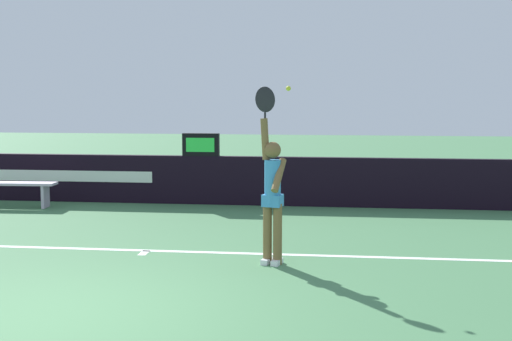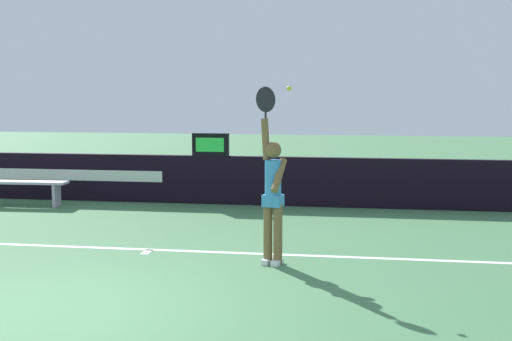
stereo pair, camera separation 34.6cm
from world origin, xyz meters
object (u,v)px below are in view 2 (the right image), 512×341
object	(u,v)px
speed_display	(211,144)
tennis_player	(273,192)
courtside_bench_near	(25,187)
tennis_ball	(289,88)

from	to	relation	value
speed_display	tennis_player	bearing A→B (deg)	-67.95
tennis_player	courtside_bench_near	world-z (taller)	tennis_player
speed_display	courtside_bench_near	size ratio (longest dim) A/B	0.43
tennis_ball	courtside_bench_near	xyz separation A→B (m)	(-5.82, 3.92, -1.97)
tennis_player	tennis_ball	xyz separation A→B (m)	(0.21, 0.04, 1.37)
tennis_player	courtside_bench_near	xyz separation A→B (m)	(-5.61, 3.95, -0.60)
speed_display	tennis_ball	xyz separation A→B (m)	(2.16, -4.79, 1.13)
speed_display	tennis_player	world-z (taller)	tennis_player
speed_display	tennis_player	size ratio (longest dim) A/B	0.31
tennis_player	courtside_bench_near	size ratio (longest dim) A/B	1.37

